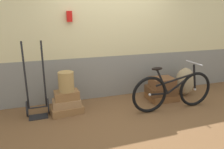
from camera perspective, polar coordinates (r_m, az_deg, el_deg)
The scene contains 12 objects.
ground at distance 4.20m, azimuth 3.47°, elevation -9.67°, with size 10.10×5.20×0.06m, color brown.
station_building at distance 4.62m, azimuth -0.14°, elevation 10.13°, with size 8.10×0.74×2.69m.
suitcase_0 at distance 4.08m, azimuth -12.05°, elevation -9.25°, with size 0.57×0.35×0.13m, color olive.
suitcase_1 at distance 4.04m, azimuth -12.15°, elevation -7.45°, with size 0.50×0.30×0.13m, color #9E754C.
suitcase_2 at distance 4.00m, azimuth -12.13°, elevation -5.45°, with size 0.44×0.27×0.16m, color olive.
suitcase_3 at distance 4.74m, azimuth 13.25°, elevation -5.74°, with size 0.60×0.49×0.13m, color brown.
suitcase_4 at distance 4.67m, azimuth 13.06°, elevation -4.15°, with size 0.58×0.45×0.16m, color brown.
suitcase_5 at distance 4.61m, azimuth 13.39°, elevation -2.10°, with size 0.48×0.38×0.20m, color brown.
wicker_basket at distance 3.90m, azimuth -12.26°, elevation -1.90°, with size 0.28×0.28×0.36m, color #A8844C.
luggage_trolley at distance 4.05m, azimuth -19.58°, elevation -6.18°, with size 0.39×0.36×1.36m.
burlap_sack at distance 5.09m, azimuth 19.03°, elevation -1.78°, with size 0.43×0.37×0.63m, color #9E8966.
bicycle at distance 4.22m, azimuth 16.13°, elevation -4.27°, with size 1.70×0.46×0.90m.
Camera 1 is at (-1.47, -3.50, 1.76)m, focal length 33.91 mm.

